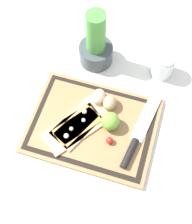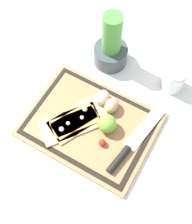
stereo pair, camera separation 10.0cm
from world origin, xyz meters
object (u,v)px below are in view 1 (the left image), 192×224
(lime, at_px, (110,121))
(cherry_tomato_red, at_px, (110,141))
(egg_pink, at_px, (99,97))
(herb_pot, at_px, (96,46))
(pizza_slice_near, at_px, (74,128))
(pizza_slice_far, at_px, (79,123))
(egg_brown, at_px, (110,103))
(knife, at_px, (135,141))
(sauce_jar, at_px, (163,66))

(lime, height_order, cherry_tomato_red, lime)
(egg_pink, relative_size, herb_pot, 0.25)
(cherry_tomato_red, bearing_deg, egg_pink, 119.57)
(pizza_slice_near, relative_size, pizza_slice_far, 1.00)
(cherry_tomato_red, distance_m, herb_pot, 0.33)
(herb_pot, bearing_deg, cherry_tomato_red, -65.68)
(pizza_slice_near, xyz_separation_m, cherry_tomato_red, (0.12, -0.01, 0.01))
(egg_brown, bearing_deg, knife, -41.82)
(pizza_slice_near, xyz_separation_m, knife, (0.20, 0.01, 0.00))
(knife, distance_m, cherry_tomato_red, 0.08)
(lime, bearing_deg, knife, -20.13)
(herb_pot, distance_m, sauce_jar, 0.24)
(pizza_slice_near, relative_size, egg_pink, 3.75)
(cherry_tomato_red, bearing_deg, sauce_jar, 72.23)
(cherry_tomato_red, bearing_deg, lime, 104.65)
(pizza_slice_far, distance_m, sauce_jar, 0.35)
(pizza_slice_near, xyz_separation_m, sauce_jar, (0.22, 0.30, 0.02))
(lime, bearing_deg, pizza_slice_far, -166.55)
(pizza_slice_far, distance_m, cherry_tomato_red, 0.12)
(knife, xyz_separation_m, herb_pot, (-0.21, 0.28, 0.05))
(egg_pink, bearing_deg, herb_pot, 109.83)
(pizza_slice_far, distance_m, lime, 0.10)
(knife, xyz_separation_m, lime, (-0.09, 0.03, 0.02))
(pizza_slice_near, height_order, lime, lime)
(knife, height_order, lime, lime)
(pizza_slice_far, bearing_deg, egg_pink, 71.04)
(pizza_slice_far, relative_size, lime, 3.55)
(egg_brown, height_order, herb_pot, herb_pot)
(herb_pot, bearing_deg, sauce_jar, 2.97)
(pizza_slice_near, bearing_deg, knife, 3.56)
(pizza_slice_far, height_order, lime, lime)
(pizza_slice_far, distance_m, egg_pink, 0.11)
(pizza_slice_far, relative_size, egg_brown, 3.77)
(pizza_slice_near, distance_m, lime, 0.12)
(pizza_slice_far, xyz_separation_m, egg_brown, (0.07, 0.09, 0.02))
(knife, relative_size, cherry_tomato_red, 12.87)
(egg_pink, height_order, sauce_jar, sauce_jar)
(sauce_jar, bearing_deg, pizza_slice_near, -125.85)
(pizza_slice_near, height_order, egg_brown, egg_brown)
(pizza_slice_far, bearing_deg, knife, -3.26)
(knife, distance_m, sauce_jar, 0.29)
(lime, distance_m, sauce_jar, 0.28)
(pizza_slice_near, relative_size, lime, 3.54)
(egg_pink, bearing_deg, pizza_slice_far, -108.96)
(lime, distance_m, cherry_tomato_red, 0.06)
(cherry_tomato_red, relative_size, herb_pot, 0.10)
(pizza_slice_near, relative_size, egg_brown, 3.75)
(egg_pink, bearing_deg, knife, -36.06)
(sauce_jar, bearing_deg, lime, -114.05)
(pizza_slice_near, distance_m, pizza_slice_far, 0.02)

